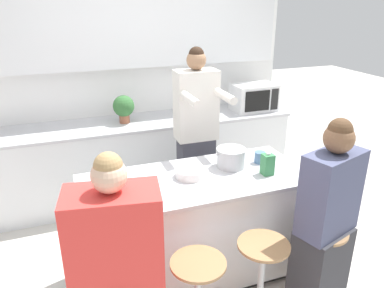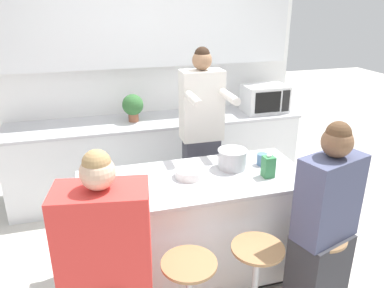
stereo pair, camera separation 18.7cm
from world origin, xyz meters
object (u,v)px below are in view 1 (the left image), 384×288
Objects in this scene: cooking_pot at (231,158)px; fruit_bowl at (125,199)px; juice_carton at (267,164)px; person_wrapped_blanket at (118,279)px; potted_plant at (124,107)px; bar_stool_center_right at (260,284)px; coffee_cup_near at (260,157)px; person_cooking at (196,142)px; microwave at (254,97)px; kitchen_island at (195,227)px; bar_stool_rightmost at (317,268)px; person_seated_near at (325,230)px.

cooking_pot reaches higher than fruit_bowl.
juice_carton reaches higher than fruit_bowl.
potted_plant is at bearing 87.65° from person_wrapped_blanket.
bar_stool_center_right is 1.01m from coffee_cup_near.
coffee_cup_near reaches higher than fruit_bowl.
person_cooking is 3.49× the size of microwave.
cooking_pot is at bearing 15.09° from kitchen_island.
bar_stool_center_right is 1.01m from person_wrapped_blanket.
kitchen_island is 0.63m from cooking_pot.
coffee_cup_near is 1.67m from potted_plant.
person_wrapped_blanket is at bearing -179.38° from bar_stool_center_right.
cooking_pot is 1.67m from microwave.
kitchen_island is 14.62× the size of coffee_cup_near.
bar_stool_center_right is at bearing -91.17° from person_cooking.
microwave is at bearing 74.13° from bar_stool_rightmost.
fruit_bowl reaches higher than bar_stool_rightmost.
person_wrapped_blanket reaches higher than coffee_cup_near.
bar_stool_center_right is at bearing 161.46° from person_seated_near.
person_wrapped_blanket is 0.55m from fruit_bowl.
person_seated_near is at bearing -63.92° from cooking_pot.
fruit_bowl is at bearing -163.16° from cooking_pot.
person_cooking is 1.46m from person_seated_near.
juice_carton is 0.36× the size of microwave.
kitchen_island is 5.79× the size of potted_plant.
bar_stool_center_right is at bearing -30.00° from fruit_bowl.
kitchen_island is 1.65m from potted_plant.
microwave is at bearing 57.10° from person_seated_near.
potted_plant is (0.46, 2.16, 0.39)m from person_wrapped_blanket.
person_wrapped_blanket is at bearing -107.05° from fruit_bowl.
coffee_cup_near is (0.26, -0.01, -0.03)m from cooking_pot.
fruit_bowl is at bearing -162.13° from kitchen_island.
bar_stool_center_right is 2.10× the size of cooking_pot.
person_cooking is at bearing 63.86° from person_wrapped_blanket.
coffee_cup_near is (0.32, -0.64, 0.06)m from person_cooking.
person_cooking reaches higher than bar_stool_rightmost.
person_cooking reaches higher than person_wrapped_blanket.
potted_plant is (0.31, 1.69, 0.15)m from fruit_bowl.
juice_carton is at bearing -72.04° from person_cooking.
microwave is at bearing 64.63° from juice_carton.
bar_stool_center_right and bar_stool_rightmost have the same top height.
juice_carton is (0.26, -0.85, 0.09)m from person_cooking.
kitchen_island is 1.19× the size of person_wrapped_blanket.
kitchen_island is at bearing -172.20° from coffee_cup_near.
person_cooking is 1.72m from person_wrapped_blanket.
person_cooking is 0.72m from coffee_cup_near.
bar_stool_center_right is 1.09m from fruit_bowl.
person_wrapped_blanket is 1.40m from juice_carton.
person_wrapped_blanket is 4.86× the size of potted_plant.
person_seated_near reaches higher than juice_carton.
cooking_pot is at bearing 98.78° from person_seated_near.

